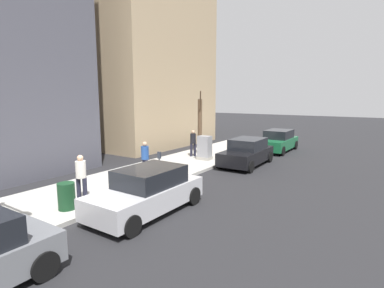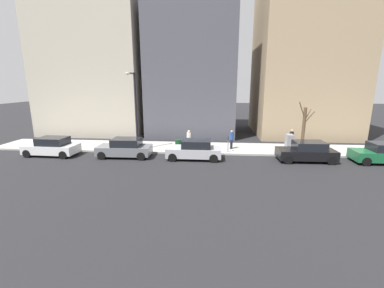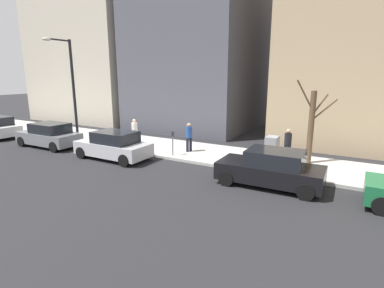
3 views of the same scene
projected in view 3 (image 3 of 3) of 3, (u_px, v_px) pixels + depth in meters
The scene contains 15 objects.
ground_plane at pixel (125, 153), 17.63m from camera, with size 120.00×120.00×0.00m, color #232326.
sidewalk at pixel (146, 145), 19.31m from camera, with size 4.00×36.00×0.15m, color #B2AFA8.
parked_car_black at pixel (271, 169), 12.19m from camera, with size 2.01×4.24×1.52m.
parked_car_silver at pixel (114, 146), 16.18m from camera, with size 1.93×4.21×1.52m.
parked_car_grey at pixel (49, 135), 18.93m from camera, with size 1.99×4.24×1.52m.
parking_meter at pixel (173, 141), 16.29m from camera, with size 0.14×0.10×1.35m.
utility_box at pixel (272, 151), 14.54m from camera, with size 0.83×0.61×1.43m.
streetlamp at pixel (70, 82), 19.21m from camera, with size 1.97×0.32×6.50m.
bare_tree at pixel (311, 125), 14.63m from camera, with size 1.14×1.78×4.11m.
trash_bin at pixel (120, 138), 18.81m from camera, with size 0.56×0.56×0.90m, color #14381E.
pedestrian_near_meter at pixel (288, 143), 15.22m from camera, with size 0.36×0.36×1.66m.
pedestrian_midblock at pixel (189, 136), 17.09m from camera, with size 0.39×0.36×1.66m.
pedestrian_far_corner at pixel (135, 131), 18.61m from camera, with size 0.37×0.36×1.66m.
office_block_center at pixel (198, 27), 24.76m from camera, with size 9.52×9.52×16.70m, color #4C4C56.
office_tower_right at pixel (108, 43), 31.21m from camera, with size 11.56×11.56×15.52m, color #BCB29E.
Camera 3 is at (-12.85, -11.91, 4.47)m, focal length 28.00 mm.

